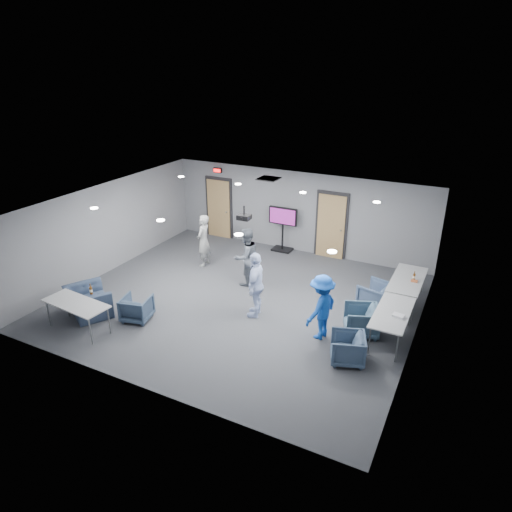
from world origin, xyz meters
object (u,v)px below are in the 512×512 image
at_px(table_right_b, 393,314).
at_px(projector, 244,217).
at_px(chair_front_b, 88,302).
at_px(chair_right_a, 376,296).
at_px(bottle_front, 91,290).
at_px(bottle_right, 414,277).
at_px(person_c, 256,285).
at_px(person_a, 204,241).
at_px(table_right_a, 407,280).
at_px(table_front_left, 76,305).
at_px(chair_right_c, 347,348).
at_px(tv_stand, 283,226).
at_px(chair_right_b, 361,320).
at_px(person_d, 321,307).
at_px(chair_front_a, 137,308).
at_px(person_b, 246,257).

distance_m(table_right_b, projector, 4.21).
xyz_separation_m(chair_front_b, projector, (3.24, 2.36, 2.04)).
xyz_separation_m(chair_right_a, bottle_front, (-6.10, -3.74, 0.47)).
bearing_deg(bottle_right, person_c, -146.08).
bearing_deg(chair_right_a, person_a, -76.86).
relative_size(table_right_a, table_front_left, 1.08).
relative_size(chair_right_c, projector, 2.05).
relative_size(table_front_left, tv_stand, 1.14).
bearing_deg(chair_right_c, person_a, -136.43).
xyz_separation_m(table_right_a, bottle_right, (0.15, -0.00, 0.14)).
xyz_separation_m(chair_right_b, chair_front_b, (-6.40, -2.25, 0.01)).
xyz_separation_m(chair_right_a, chair_right_b, (-0.02, -1.36, -0.00)).
bearing_deg(person_a, chair_front_b, -21.00).
height_order(person_a, person_d, person_a).
bearing_deg(chair_front_a, table_right_b, -175.51).
xyz_separation_m(table_right_b, projector, (-3.84, 0.04, 1.72)).
distance_m(person_d, chair_front_a, 4.56).
xyz_separation_m(chair_right_a, chair_front_b, (-6.42, -3.60, 0.00)).
bearing_deg(table_right_a, person_c, 125.17).
distance_m(person_c, table_front_left, 4.31).
bearing_deg(person_b, chair_front_b, -14.93).
bearing_deg(chair_front_a, table_right_a, -160.55).
xyz_separation_m(chair_right_c, bottle_front, (-6.10, -1.19, 0.51)).
bearing_deg(projector, bottle_front, -141.25).
bearing_deg(table_right_b, person_c, 97.14).
bearing_deg(bottle_right, table_front_left, -144.97).
bearing_deg(table_right_b, chair_right_a, 26.81).
height_order(chair_right_b, table_right_b, table_right_b).
height_order(chair_right_b, tv_stand, tv_stand).
distance_m(person_d, chair_right_a, 2.13).
relative_size(chair_front_a, table_right_a, 0.37).
relative_size(person_a, table_right_b, 0.92).
xyz_separation_m(person_c, bottle_front, (-3.47, -2.05, -0.03)).
xyz_separation_m(person_b, table_right_a, (4.32, 0.87, -0.16)).
xyz_separation_m(chair_front_a, table_front_left, (-0.93, -1.00, 0.37)).
height_order(person_a, tv_stand, person_a).
height_order(chair_right_a, bottle_right, bottle_right).
bearing_deg(tv_stand, chair_right_c, -53.47).
relative_size(person_b, chair_front_a, 2.44).
bearing_deg(person_d, bottle_front, -56.37).
xyz_separation_m(chair_front_b, bottle_right, (7.23, 4.21, 0.46)).
relative_size(person_b, chair_right_a, 2.15).
distance_m(chair_right_c, chair_front_b, 6.51).
height_order(person_b, person_d, person_b).
xyz_separation_m(chair_front_b, table_right_b, (7.07, 2.32, 0.32)).
xyz_separation_m(person_d, table_right_a, (1.49, 2.52, -0.10)).
height_order(person_d, table_right_b, person_d).
distance_m(person_c, person_d, 1.80).
height_order(person_c, chair_right_c, person_c).
xyz_separation_m(chair_right_a, bottle_right, (0.80, 0.61, 0.46)).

